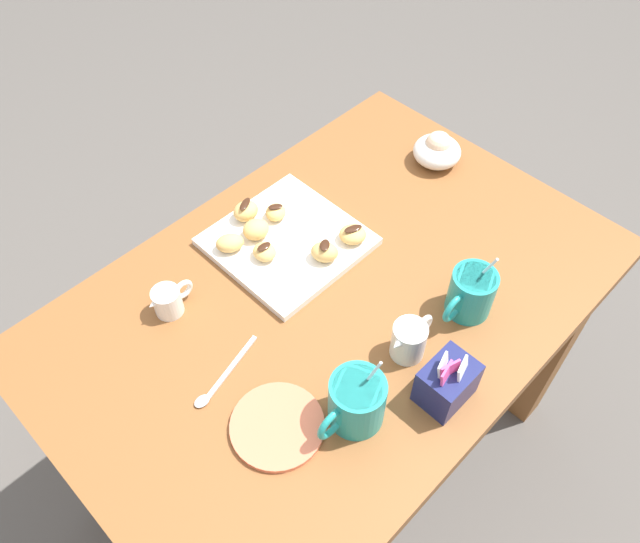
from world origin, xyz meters
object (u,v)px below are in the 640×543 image
Objects in this scene: cream_pitcher_white at (408,340)px; beignet_5 at (264,252)px; pastry_plate_square at (287,241)px; chocolate_sauce_pitcher at (168,300)px; sugar_caddy at (447,383)px; coffee_mug_teal_left at (471,292)px; dining_table at (332,333)px; beignet_6 at (276,212)px; coffee_mug_teal_right at (356,401)px; beignet_3 at (246,211)px; beignet_0 at (325,252)px; saucer_coral_left at (277,426)px; beignet_1 at (353,234)px; beignet_2 at (256,229)px; ice_cream_bowl at (437,150)px; beignet_4 at (230,243)px.

cream_pitcher_white reaches higher than beignet_5.
pastry_plate_square is 0.27m from chocolate_sauce_pitcher.
coffee_mug_teal_left is at bearing -155.05° from sugar_caddy.
cream_pitcher_white is at bearing 89.39° from dining_table.
beignet_5 is at bearing 35.63° from beignet_6.
coffee_mug_teal_right is 0.48m from beignet_3.
cream_pitcher_white is 0.25m from beignet_0.
saucer_coral_left is 0.35m from beignet_0.
beignet_2 is (0.13, -0.14, 0.00)m from beignet_1.
cream_pitcher_white is (0.03, 0.33, 0.03)m from pastry_plate_square.
coffee_mug_teal_right reaches higher than beignet_6.
beignet_0 is at bearing -100.37° from cream_pitcher_white.
ice_cream_bowl is at bearing -175.30° from beignet_0.
pastry_plate_square reaches higher than dining_table.
coffee_mug_teal_right is 0.46m from beignet_6.
beignet_4 is at bearing 28.22° from beignet_3.
chocolate_sauce_pitcher is at bearing -7.60° from pastry_plate_square.
dining_table is 10.20× the size of sugar_caddy.
saucer_coral_left is (0.25, -0.06, -0.03)m from cream_pitcher_white.
beignet_3 is 1.19× the size of beignet_6.
dining_table is 0.25m from cream_pitcher_white.
chocolate_sauce_pitcher is (0.08, -0.38, -0.02)m from coffee_mug_teal_right.
beignet_3 is (0.14, -0.45, -0.02)m from coffee_mug_teal_left.
beignet_6 is at bearing -66.84° from beignet_1.
beignet_5 is (0.18, -0.35, -0.02)m from coffee_mug_teal_left.
chocolate_sauce_pitcher reaches higher than beignet_3.
beignet_0 is at bearing -126.91° from coffee_mug_teal_right.
sugar_caddy is (0.02, 0.27, 0.17)m from dining_table.
beignet_0 is 1.17× the size of beignet_6.
beignet_4 reaches higher than saucer_coral_left.
coffee_mug_teal_right is at bearing 71.22° from beignet_5.
dining_table is at bearing 93.17° from beignet_2.
pastry_plate_square is 5.08× the size of beignet_0.
beignet_4 is (0.05, -0.49, -0.01)m from sugar_caddy.
chocolate_sauce_pitcher reaches higher than dining_table.
beignet_0 is 1.11× the size of beignet_5.
sugar_caddy reaches higher than beignet_4.
coffee_mug_teal_right reaches higher than saucer_coral_left.
dining_table is 0.31m from coffee_mug_teal_right.
beignet_2 is 0.06m from beignet_4.
beignet_2 reaches higher than beignet_6.
sugar_caddy is (0.17, 0.08, -0.01)m from coffee_mug_teal_left.
beignet_6 is (-0.31, -0.33, 0.03)m from saucer_coral_left.
coffee_mug_teal_left is at bearing 118.08° from beignet_5.
cream_pitcher_white is at bearing 79.63° from beignet_0.
cream_pitcher_white is at bearing 122.61° from chocolate_sauce_pitcher.
beignet_1 is at bearing 175.93° from beignet_0.
beignet_0 is (-0.02, 0.09, 0.03)m from pastry_plate_square.
beignet_3 is (-0.24, -0.07, 0.00)m from chocolate_sauce_pitcher.
beignet_4 is at bearing -101.64° from coffee_mug_teal_right.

